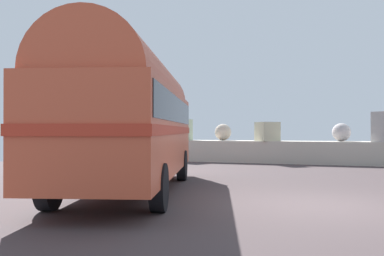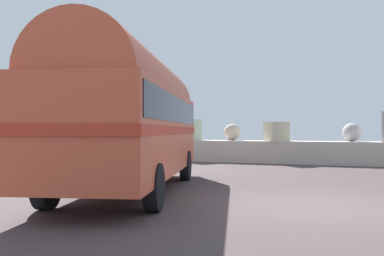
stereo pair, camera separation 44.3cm
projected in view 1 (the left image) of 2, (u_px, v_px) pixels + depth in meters
The scene contains 3 objects.
ground at pixel (320, 206), 8.89m from camera, with size 32.00×26.00×0.02m.
breakwater at pixel (330, 150), 20.03m from camera, with size 31.36×2.07×2.47m.
vintage_coach at pixel (131, 114), 10.85m from camera, with size 4.61×8.91×3.70m.
Camera 1 is at (0.30, -9.30, 1.62)m, focal length 39.08 mm.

